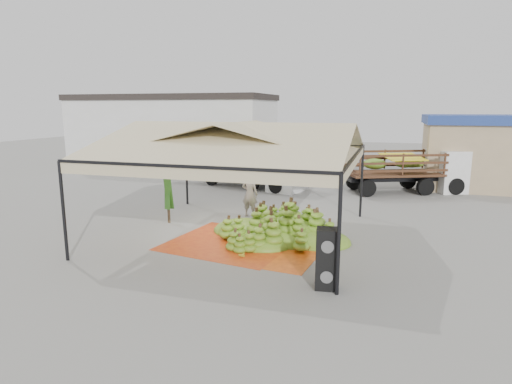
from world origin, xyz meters
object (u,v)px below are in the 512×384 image
(vendor, at_px, (250,194))
(truck_left, at_px, (257,165))
(speaker_stack, at_px, (327,259))
(banana_heap, at_px, (282,221))
(truck_right, at_px, (413,166))

(vendor, distance_m, truck_left, 6.74)
(speaker_stack, distance_m, truck_left, 14.10)
(speaker_stack, bearing_deg, truck_left, 106.80)
(banana_heap, relative_size, vendor, 2.75)
(banana_heap, distance_m, truck_left, 9.69)
(banana_heap, relative_size, speaker_stack, 3.41)
(truck_left, bearing_deg, speaker_stack, -49.87)
(banana_heap, xyz_separation_m, truck_left, (-3.67, 8.94, 0.70))
(speaker_stack, height_order, truck_right, truck_right)
(vendor, bearing_deg, truck_left, -67.17)
(banana_heap, xyz_separation_m, vendor, (-1.98, 2.42, 0.40))
(speaker_stack, bearing_deg, vendor, 115.53)
(banana_heap, bearing_deg, truck_right, 65.21)
(banana_heap, height_order, truck_left, truck_left)
(banana_heap, bearing_deg, speaker_stack, -61.24)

